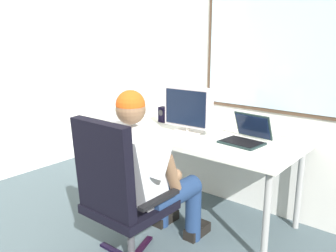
# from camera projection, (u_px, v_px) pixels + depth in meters

# --- Properties ---
(wall_rear) EXTENTS (4.65, 0.08, 2.86)m
(wall_rear) POSITION_uv_depth(u_px,v_px,m) (251.00, 47.00, 3.00)
(wall_rear) COLOR silver
(wall_rear) RESTS_ON ground
(desk) EXTENTS (1.74, 0.74, 0.72)m
(desk) POSITION_uv_depth(u_px,v_px,m) (195.00, 140.00, 3.02)
(desk) COLOR #949596
(desk) RESTS_ON ground
(office_chair) EXTENTS (0.60, 0.61, 1.05)m
(office_chair) POSITION_uv_depth(u_px,v_px,m) (117.00, 191.00, 2.26)
(office_chair) COLOR black
(office_chair) RESTS_ON ground
(person_seated) EXTENTS (0.53, 0.82, 1.20)m
(person_seated) POSITION_uv_depth(u_px,v_px,m) (147.00, 171.00, 2.45)
(person_seated) COLOR navy
(person_seated) RESTS_ON ground
(crt_monitor) EXTENTS (0.43, 0.20, 0.39)m
(crt_monitor) POSITION_uv_depth(u_px,v_px,m) (188.00, 108.00, 2.98)
(crt_monitor) COLOR beige
(crt_monitor) RESTS_ON desk
(laptop) EXTENTS (0.33, 0.34, 0.22)m
(laptop) POSITION_uv_depth(u_px,v_px,m) (247.00, 135.00, 2.77)
(laptop) COLOR black
(laptop) RESTS_ON desk
(wine_glass) EXTENTS (0.08, 0.08, 0.15)m
(wine_glass) POSITION_uv_depth(u_px,v_px,m) (132.00, 117.00, 3.17)
(wine_glass) COLOR silver
(wine_glass) RESTS_ON desk
(desk_speaker) EXTENTS (0.08, 0.08, 0.15)m
(desk_speaker) POSITION_uv_depth(u_px,v_px,m) (163.00, 114.00, 3.40)
(desk_speaker) COLOR black
(desk_speaker) RESTS_ON desk
(coffee_mug) EXTENTS (0.08, 0.08, 0.09)m
(coffee_mug) POSITION_uv_depth(u_px,v_px,m) (149.00, 126.00, 3.07)
(coffee_mug) COLOR silver
(coffee_mug) RESTS_ON desk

